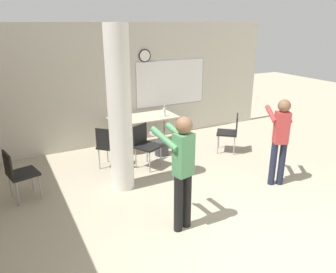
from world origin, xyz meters
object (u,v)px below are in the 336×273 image
Objects in this scene: chair_table_left at (109,144)px; person_playing_front at (182,165)px; bottle_on_table at (164,112)px; folding_table at (143,119)px; person_playing_side at (280,136)px; chair_table_front at (145,143)px; chair_by_left_wall at (18,172)px; chair_mid_room at (230,130)px.

person_playing_front is (0.26, -2.43, 0.47)m from chair_table_left.
person_playing_front is at bearing -112.92° from bottle_on_table.
person_playing_side reaches higher than folding_table.
chair_table_front is 0.52× the size of person_playing_front.
folding_table is at bearing 116.21° from person_playing_side.
person_playing_front reaches higher than folding_table.
bottle_on_table is 0.31× the size of chair_table_front.
person_playing_front is (1.96, -1.91, 0.47)m from chair_by_left_wall.
chair_table_left is 2.71m from chair_mid_room.
chair_by_left_wall is 2.78m from person_playing_front.
person_playing_front is (-0.41, -2.17, 0.47)m from chair_table_front.
folding_table is 0.92× the size of person_playing_front.
chair_by_left_wall is at bearing 159.71° from person_playing_side.
chair_table_front is (0.67, -0.26, 0.00)m from chair_table_left.
chair_mid_room is at bearing 1.19° from chair_by_left_wall.
chair_table_left is 0.52× the size of person_playing_front.
chair_mid_room is 0.55× the size of person_playing_side.
chair_table_front is 0.55× the size of person_playing_side.
person_playing_front is 1.05× the size of person_playing_side.
person_playing_side is (1.79, -1.79, 0.42)m from chair_table_front.
chair_by_left_wall is at bearing -161.40° from bottle_on_table.
chair_by_left_wall and chair_mid_room have the same top height.
chair_mid_room is (4.38, 0.09, 0.00)m from chair_by_left_wall.
chair_mid_room is (1.15, -1.00, -0.33)m from bottle_on_table.
chair_mid_room is (2.01, -0.16, 0.00)m from chair_table_front.
chair_table_front reaches higher than folding_table.
bottle_on_table is 0.16× the size of person_playing_front.
chair_table_left is at bearing -159.46° from bottle_on_table.
chair_mid_room is (1.60, -1.17, -0.18)m from folding_table.
person_playing_side is (-0.22, -1.63, 0.42)m from chair_mid_room.
bottle_on_table is 0.31× the size of chair_by_left_wall.
person_playing_front is (-2.42, -2.00, 0.47)m from chair_mid_room.
chair_table_front is at bearing -21.24° from chair_table_left.
person_playing_side is (4.16, -1.54, 0.42)m from chair_by_left_wall.
person_playing_front is at bearing -83.87° from chair_table_left.
person_playing_front is (-1.27, -3.00, 0.14)m from bottle_on_table.
person_playing_front is at bearing -170.31° from person_playing_side.
bottle_on_table is 2.79m from person_playing_side.
chair_table_front is at bearing 134.98° from person_playing_side.
chair_table_left is at bearing 16.82° from chair_by_left_wall.
bottle_on_table is 0.31× the size of chair_table_left.
chair_table_front is (-0.86, -0.83, -0.33)m from bottle_on_table.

